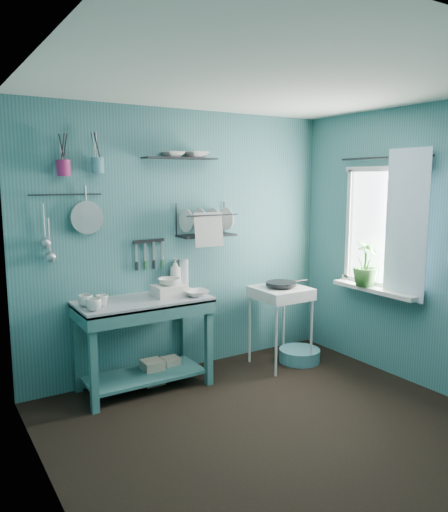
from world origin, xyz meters
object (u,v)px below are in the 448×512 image
mug_mid (102,301)px  colander (87,218)px  wash_tub (169,290)px  utensil_cup_magenta (63,168)px  storage_tin_large (153,372)px  floor_basin (299,355)px  mug_right (86,301)px  frying_pan (281,284)px  soap_bottle (175,274)px  utensil_cup_teal (97,165)px  storage_tin_small (171,368)px  dish_rack (207,220)px  mug_left (94,305)px  potted_plant (366,264)px  work_counter (144,344)px  water_bottle (184,273)px  hotplate_stand (280,326)px

mug_mid → colander: colander is taller
wash_tub → utensil_cup_magenta: 1.37m
wash_tub → storage_tin_large: bearing=155.0°
floor_basin → mug_right: bearing=173.9°
wash_tub → frying_pan: wash_tub is taller
soap_bottle → colander: 0.99m
utensil_cup_teal → storage_tin_small: (0.60, -0.10, -1.87)m
mug_right → dish_rack: (1.23, 0.13, 0.61)m
frying_pan → utensil_cup_magenta: size_ratio=2.31×
mug_left → wash_tub: wash_tub is taller
utensil_cup_teal → wash_tub: bearing=-20.4°
mug_right → utensil_cup_teal: utensil_cup_teal is taller
frying_pan → storage_tin_small: (-1.08, 0.27, -0.73)m
wash_tub → dish_rack: 0.78m
mug_right → potted_plant: (2.52, -0.69, 0.18)m
work_counter → mug_mid: size_ratio=11.55×
water_bottle → frying_pan: water_bottle is taller
wash_tub → storage_tin_large: size_ratio=1.27×
colander → floor_basin: bearing=-12.4°
wash_tub → dish_rack: (0.48, 0.15, 0.60)m
mug_left → utensil_cup_teal: size_ratio=0.95×
hotplate_stand → potted_plant: (0.64, -0.50, 0.65)m
hotplate_stand → water_bottle: bearing=165.1°
mug_left → dish_rack: 1.38m
water_bottle → frying_pan: size_ratio=0.93×
soap_bottle → potted_plant: bearing=-29.0°
storage_tin_large → mug_right: bearing=-175.2°
water_bottle → storage_tin_small: (-0.22, -0.14, -0.86)m
colander → floor_basin: size_ratio=0.67×
wash_tub → floor_basin: 1.59m
mug_right → utensil_cup_magenta: bearing=113.5°
dish_rack → floor_basin: dish_rack is taller
hotplate_stand → storage_tin_large: hotplate_stand is taller
mug_left → mug_right: same height
mug_right → storage_tin_small: size_ratio=0.61×
dish_rack → storage_tin_large: 1.50m
mug_mid → hotplate_stand: 1.83m
work_counter → wash_tub: bearing=-7.1°
mug_left → water_bottle: (1.00, 0.38, 0.09)m
frying_pan → utensil_cup_teal: utensil_cup_teal is taller
water_bottle → utensil_cup_magenta: (-1.10, -0.04, 0.99)m
frying_pan → storage_tin_large: (-1.28, 0.24, -0.72)m
work_counter → utensil_cup_magenta: 1.65m
mug_left → potted_plant: bearing=-11.9°
mug_right → dish_rack: size_ratio=0.22×
mug_right → storage_tin_large: 0.97m
utensil_cup_teal → potted_plant: 2.64m
utensil_cup_teal → floor_basin: 2.73m
utensil_cup_magenta → storage_tin_large: bearing=-11.1°
hotplate_stand → dish_rack: (-0.66, 0.32, 1.07)m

